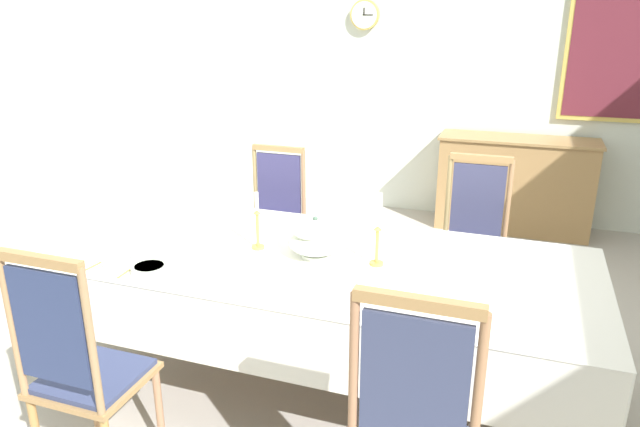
{
  "coord_description": "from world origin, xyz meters",
  "views": [
    {
      "loc": [
        0.97,
        -2.9,
        2.01
      ],
      "look_at": [
        0.0,
        -0.13,
        1.0
      ],
      "focal_mm": 32.81,
      "sensor_mm": 36.0,
      "label": 1
    }
  ],
  "objects_px": {
    "dining_table": "(315,269)",
    "chair_north_a": "(273,219)",
    "spoon_secondary": "(104,260)",
    "soup_tureen": "(316,237)",
    "bowl_near_right": "(117,262)",
    "candlestick_west": "(257,227)",
    "spoon_primary": "(133,267)",
    "framed_painting": "(630,47)",
    "bowl_near_left": "(149,269)",
    "chair_north_b": "(473,241)",
    "mounted_clock": "(365,15)",
    "candlestick_east": "(377,243)",
    "sideboard": "(514,184)",
    "chair_south_a": "(80,367)"
  },
  "relations": [
    {
      "from": "spoon_secondary",
      "to": "mounted_clock",
      "type": "height_order",
      "value": "mounted_clock"
    },
    {
      "from": "chair_north_a",
      "to": "spoon_secondary",
      "type": "bearing_deg",
      "value": 77.4
    },
    {
      "from": "chair_north_a",
      "to": "chair_north_b",
      "type": "xyz_separation_m",
      "value": [
        1.44,
        0.0,
        0.01
      ]
    },
    {
      "from": "sideboard",
      "to": "candlestick_west",
      "type": "bearing_deg",
      "value": 66.7
    },
    {
      "from": "bowl_near_right",
      "to": "mounted_clock",
      "type": "xyz_separation_m",
      "value": [
        0.28,
        3.67,
        1.19
      ]
    },
    {
      "from": "chair_north_b",
      "to": "spoon_secondary",
      "type": "distance_m",
      "value": 2.29
    },
    {
      "from": "chair_south_a",
      "to": "candlestick_east",
      "type": "distance_m",
      "value": 1.49
    },
    {
      "from": "candlestick_east",
      "to": "framed_painting",
      "type": "relative_size",
      "value": 0.24
    },
    {
      "from": "chair_south_a",
      "to": "spoon_secondary",
      "type": "distance_m",
      "value": 0.71
    },
    {
      "from": "candlestick_west",
      "to": "bowl_near_right",
      "type": "relative_size",
      "value": 2.16
    },
    {
      "from": "spoon_secondary",
      "to": "chair_north_b",
      "type": "bearing_deg",
      "value": 43.59
    },
    {
      "from": "soup_tureen",
      "to": "bowl_near_left",
      "type": "relative_size",
      "value": 1.61
    },
    {
      "from": "dining_table",
      "to": "soup_tureen",
      "type": "xyz_separation_m",
      "value": [
        0.0,
        -0.0,
        0.18
      ]
    },
    {
      "from": "chair_south_a",
      "to": "spoon_primary",
      "type": "height_order",
      "value": "chair_south_a"
    },
    {
      "from": "chair_north_a",
      "to": "sideboard",
      "type": "distance_m",
      "value": 2.56
    },
    {
      "from": "mounted_clock",
      "to": "candlestick_west",
      "type": "bearing_deg",
      "value": -84.69
    },
    {
      "from": "chair_north_a",
      "to": "candlestick_east",
      "type": "relative_size",
      "value": 3.48
    },
    {
      "from": "chair_north_a",
      "to": "candlestick_west",
      "type": "xyz_separation_m",
      "value": [
        0.36,
        -1.02,
        0.34
      ]
    },
    {
      "from": "chair_north_b",
      "to": "bowl_near_left",
      "type": "height_order",
      "value": "chair_north_b"
    },
    {
      "from": "chair_north_a",
      "to": "bowl_near_right",
      "type": "distance_m",
      "value": 1.5
    },
    {
      "from": "soup_tureen",
      "to": "sideboard",
      "type": "height_order",
      "value": "soup_tureen"
    },
    {
      "from": "spoon_secondary",
      "to": "chair_south_a",
      "type": "bearing_deg",
      "value": -57.45
    },
    {
      "from": "spoon_secondary",
      "to": "soup_tureen",
      "type": "bearing_deg",
      "value": 26.66
    },
    {
      "from": "candlestick_west",
      "to": "bowl_near_right",
      "type": "xyz_separation_m",
      "value": [
        -0.58,
        -0.45,
        -0.11
      ]
    },
    {
      "from": "candlestick_west",
      "to": "candlestick_east",
      "type": "relative_size",
      "value": 1.03
    },
    {
      "from": "chair_south_a",
      "to": "mounted_clock",
      "type": "distance_m",
      "value": 4.47
    },
    {
      "from": "spoon_secondary",
      "to": "framed_painting",
      "type": "xyz_separation_m",
      "value": [
        2.8,
        3.66,
        0.94
      ]
    },
    {
      "from": "bowl_near_right",
      "to": "chair_north_b",
      "type": "bearing_deg",
      "value": 41.63
    },
    {
      "from": "spoon_primary",
      "to": "bowl_near_right",
      "type": "bearing_deg",
      "value": 177.21
    },
    {
      "from": "chair_south_a",
      "to": "chair_north_a",
      "type": "distance_m",
      "value": 2.04
    },
    {
      "from": "dining_table",
      "to": "chair_north_b",
      "type": "bearing_deg",
      "value": 54.15
    },
    {
      "from": "chair_north_b",
      "to": "sideboard",
      "type": "xyz_separation_m",
      "value": [
        0.21,
        1.96,
        -0.12
      ]
    },
    {
      "from": "dining_table",
      "to": "chair_north_a",
      "type": "distance_m",
      "value": 1.24
    },
    {
      "from": "chair_south_a",
      "to": "chair_north_b",
      "type": "xyz_separation_m",
      "value": [
        1.44,
        2.04,
        -0.0
      ]
    },
    {
      "from": "chair_north_b",
      "to": "soup_tureen",
      "type": "distance_m",
      "value": 1.29
    },
    {
      "from": "sideboard",
      "to": "framed_painting",
      "type": "height_order",
      "value": "framed_painting"
    },
    {
      "from": "spoon_secondary",
      "to": "chair_north_a",
      "type": "bearing_deg",
      "value": 81.59
    },
    {
      "from": "dining_table",
      "to": "soup_tureen",
      "type": "height_order",
      "value": "soup_tureen"
    },
    {
      "from": "spoon_secondary",
      "to": "spoon_primary",
      "type": "bearing_deg",
      "value": -3.11
    },
    {
      "from": "chair_north_a",
      "to": "spoon_secondary",
      "type": "height_order",
      "value": "chair_north_a"
    },
    {
      "from": "dining_table",
      "to": "spoon_primary",
      "type": "distance_m",
      "value": 0.94
    },
    {
      "from": "sideboard",
      "to": "framed_painting",
      "type": "bearing_deg",
      "value": -163.04
    },
    {
      "from": "dining_table",
      "to": "bowl_near_left",
      "type": "relative_size",
      "value": 16.34
    },
    {
      "from": "soup_tureen",
      "to": "dining_table",
      "type": "bearing_deg",
      "value": 180.0
    },
    {
      "from": "candlestick_west",
      "to": "spoon_secondary",
      "type": "relative_size",
      "value": 1.82
    },
    {
      "from": "soup_tureen",
      "to": "framed_painting",
      "type": "distance_m",
      "value": 3.78
    },
    {
      "from": "spoon_primary",
      "to": "chair_north_b",
      "type": "bearing_deg",
      "value": 39.34
    },
    {
      "from": "bowl_near_left",
      "to": "chair_south_a",
      "type": "bearing_deg",
      "value": -89.15
    },
    {
      "from": "soup_tureen",
      "to": "chair_north_b",
      "type": "bearing_deg",
      "value": 54.31
    },
    {
      "from": "chair_north_a",
      "to": "mounted_clock",
      "type": "distance_m",
      "value": 2.62
    }
  ]
}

